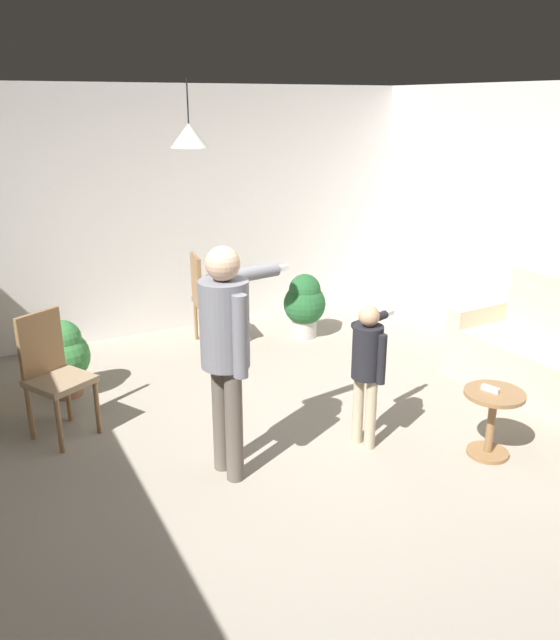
{
  "coord_description": "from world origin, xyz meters",
  "views": [
    {
      "loc": [
        -1.94,
        -3.57,
        2.52
      ],
      "look_at": [
        0.08,
        0.3,
        1.0
      ],
      "focal_mm": 35.36,
      "sensor_mm": 36.0,
      "label": 1
    }
  ],
  "objects_px": {
    "dining_chair_by_counter": "(53,371)",
    "potted_plant_by_wall": "(305,303)",
    "person_child": "(368,360)",
    "dining_chair_near_wall": "(208,296)",
    "person_adult": "(227,339)",
    "spare_remote_on_table": "(490,389)",
    "side_table_by_couch": "(492,416)",
    "potted_plant_corner": "(63,355)",
    "couch_floral": "(555,357)"
  },
  "relations": [
    {
      "from": "couch_floral",
      "to": "person_adult",
      "type": "relative_size",
      "value": 1.11
    },
    {
      "from": "couch_floral",
      "to": "dining_chair_near_wall",
      "type": "bearing_deg",
      "value": 39.28
    },
    {
      "from": "person_child",
      "to": "spare_remote_on_table",
      "type": "height_order",
      "value": "person_child"
    },
    {
      "from": "person_adult",
      "to": "potted_plant_by_wall",
      "type": "xyz_separation_m",
      "value": [
        1.84,
        2.17,
        -0.63
      ]
    },
    {
      "from": "spare_remote_on_table",
      "to": "dining_chair_by_counter",
      "type": "bearing_deg",
      "value": 147.03
    },
    {
      "from": "side_table_by_couch",
      "to": "spare_remote_on_table",
      "type": "relative_size",
      "value": 4.0
    },
    {
      "from": "potted_plant_corner",
      "to": "dining_chair_near_wall",
      "type": "bearing_deg",
      "value": 20.27
    },
    {
      "from": "side_table_by_couch",
      "to": "dining_chair_by_counter",
      "type": "height_order",
      "value": "dining_chair_by_counter"
    },
    {
      "from": "side_table_by_couch",
      "to": "person_adult",
      "type": "relative_size",
      "value": 0.31
    },
    {
      "from": "dining_chair_by_counter",
      "to": "potted_plant_corner",
      "type": "bearing_deg",
      "value": -132.46
    },
    {
      "from": "side_table_by_couch",
      "to": "couch_floral",
      "type": "bearing_deg",
      "value": 22.51
    },
    {
      "from": "person_child",
      "to": "dining_chair_near_wall",
      "type": "height_order",
      "value": "person_child"
    },
    {
      "from": "dining_chair_near_wall",
      "to": "potted_plant_by_wall",
      "type": "xyz_separation_m",
      "value": [
        1.04,
        -0.27,
        -0.15
      ]
    },
    {
      "from": "dining_chair_near_wall",
      "to": "person_child",
      "type": "bearing_deg",
      "value": 14.8
    },
    {
      "from": "couch_floral",
      "to": "dining_chair_near_wall",
      "type": "distance_m",
      "value": 3.48
    },
    {
      "from": "dining_chair_near_wall",
      "to": "potted_plant_corner",
      "type": "relative_size",
      "value": 1.41
    },
    {
      "from": "person_adult",
      "to": "side_table_by_couch",
      "type": "bearing_deg",
      "value": 61.48
    },
    {
      "from": "side_table_by_couch",
      "to": "dining_chair_by_counter",
      "type": "bearing_deg",
      "value": 146.87
    },
    {
      "from": "dining_chair_near_wall",
      "to": "spare_remote_on_table",
      "type": "relative_size",
      "value": 7.69
    },
    {
      "from": "dining_chair_by_counter",
      "to": "potted_plant_by_wall",
      "type": "height_order",
      "value": "dining_chair_by_counter"
    },
    {
      "from": "person_adult",
      "to": "potted_plant_by_wall",
      "type": "bearing_deg",
      "value": 131.55
    },
    {
      "from": "potted_plant_corner",
      "to": "potted_plant_by_wall",
      "type": "relative_size",
      "value": 0.98
    },
    {
      "from": "side_table_by_couch",
      "to": "person_child",
      "type": "height_order",
      "value": "person_child"
    },
    {
      "from": "person_adult",
      "to": "spare_remote_on_table",
      "type": "height_order",
      "value": "person_adult"
    },
    {
      "from": "couch_floral",
      "to": "side_table_by_couch",
      "type": "xyz_separation_m",
      "value": [
        -1.33,
        -0.55,
        -0.0
      ]
    },
    {
      "from": "person_child",
      "to": "potted_plant_by_wall",
      "type": "bearing_deg",
      "value": 144.31
    },
    {
      "from": "person_child",
      "to": "potted_plant_corner",
      "type": "bearing_deg",
      "value": -153.34
    },
    {
      "from": "side_table_by_couch",
      "to": "person_child",
      "type": "relative_size",
      "value": 0.46
    },
    {
      "from": "side_table_by_couch",
      "to": "person_child",
      "type": "bearing_deg",
      "value": 142.93
    },
    {
      "from": "side_table_by_couch",
      "to": "potted_plant_corner",
      "type": "bearing_deg",
      "value": 136.12
    },
    {
      "from": "side_table_by_couch",
      "to": "dining_chair_by_counter",
      "type": "relative_size",
      "value": 0.52
    },
    {
      "from": "dining_chair_near_wall",
      "to": "spare_remote_on_table",
      "type": "xyz_separation_m",
      "value": [
        0.99,
        -3.09,
        -0.01
      ]
    },
    {
      "from": "dining_chair_by_counter",
      "to": "potted_plant_by_wall",
      "type": "bearing_deg",
      "value": 171.7
    },
    {
      "from": "potted_plant_by_wall",
      "to": "spare_remote_on_table",
      "type": "xyz_separation_m",
      "value": [
        -0.05,
        -2.82,
        0.14
      ]
    },
    {
      "from": "dining_chair_near_wall",
      "to": "spare_remote_on_table",
      "type": "distance_m",
      "value": 3.24
    },
    {
      "from": "couch_floral",
      "to": "side_table_by_couch",
      "type": "bearing_deg",
      "value": 109.36
    },
    {
      "from": "potted_plant_by_wall",
      "to": "side_table_by_couch",
      "type": "bearing_deg",
      "value": -90.52
    },
    {
      "from": "couch_floral",
      "to": "potted_plant_corner",
      "type": "height_order",
      "value": "couch_floral"
    },
    {
      "from": "side_table_by_couch",
      "to": "dining_chair_by_counter",
      "type": "xyz_separation_m",
      "value": [
        -2.8,
        1.83,
        0.22
      ]
    },
    {
      "from": "side_table_by_couch",
      "to": "dining_chair_near_wall",
      "type": "xyz_separation_m",
      "value": [
        -1.02,
        3.11,
        0.22
      ]
    },
    {
      "from": "couch_floral",
      "to": "spare_remote_on_table",
      "type": "distance_m",
      "value": 1.46
    },
    {
      "from": "person_child",
      "to": "dining_chair_near_wall",
      "type": "distance_m",
      "value": 2.57
    },
    {
      "from": "side_table_by_couch",
      "to": "potted_plant_by_wall",
      "type": "distance_m",
      "value": 2.84
    },
    {
      "from": "dining_chair_near_wall",
      "to": "potted_plant_corner",
      "type": "xyz_separation_m",
      "value": [
        -1.61,
        -0.59,
        -0.15
      ]
    },
    {
      "from": "potted_plant_by_wall",
      "to": "spare_remote_on_table",
      "type": "distance_m",
      "value": 2.82
    },
    {
      "from": "dining_chair_by_counter",
      "to": "side_table_by_couch",
      "type": "bearing_deg",
      "value": 118.83
    },
    {
      "from": "person_adult",
      "to": "potted_plant_corner",
      "type": "bearing_deg",
      "value": -164.47
    },
    {
      "from": "dining_chair_near_wall",
      "to": "couch_floral",
      "type": "bearing_deg",
      "value": 51.09
    },
    {
      "from": "dining_chair_near_wall",
      "to": "potted_plant_corner",
      "type": "bearing_deg",
      "value": -61.06
    },
    {
      "from": "dining_chair_by_counter",
      "to": "dining_chair_near_wall",
      "type": "relative_size",
      "value": 1.0
    }
  ]
}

